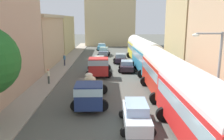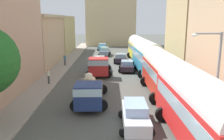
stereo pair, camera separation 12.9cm
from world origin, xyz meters
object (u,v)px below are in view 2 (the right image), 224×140
object	(u,v)px
car_4	(127,66)
streetlamp_near	(214,72)
pedestrian_0	(49,75)
car_1	(105,51)
car_3	(135,115)
car_2	(102,47)
pedestrian_1	(65,59)
parked_bus_1	(162,70)
parked_bus_0	(198,105)
cargo_truck_0	(90,91)
parked_bus_3	(138,47)
parked_bus_2	(147,55)
car_5	(121,58)
car_0	(99,62)
cargo_truck_1	(99,66)

from	to	relation	value
car_4	streetlamp_near	size ratio (longest dim) A/B	0.61
car_4	pedestrian_0	xyz separation A→B (m)	(-8.94, -6.56, 0.29)
car_1	car_3	distance (m)	30.66
car_2	pedestrian_1	distance (m)	19.32
parked_bus_1	streetlamp_near	xyz separation A→B (m)	(1.62, -7.02, 1.45)
parked_bus_0	parked_bus_1	size ratio (longest dim) A/B	1.11
car_1	cargo_truck_0	bearing A→B (deg)	-91.35
car_4	pedestrian_0	distance (m)	11.09
parked_bus_3	pedestrian_0	world-z (taller)	parked_bus_3
parked_bus_3	car_4	xyz separation A→B (m)	(-2.51, -8.16, -1.54)
parked_bus_2	car_2	size ratio (longest dim) A/B	2.26
car_1	car_2	distance (m)	8.28
parked_bus_2	car_2	world-z (taller)	parked_bus_2
cargo_truck_0	car_5	xyz separation A→B (m)	(3.45, 18.79, -0.43)
parked_bus_2	car_4	distance (m)	3.09
cargo_truck_0	streetlamp_near	world-z (taller)	streetlamp_near
car_1	car_3	world-z (taller)	car_3
car_2	pedestrian_1	bearing A→B (deg)	-105.09
parked_bus_1	car_0	bearing A→B (deg)	117.21
parked_bus_0	parked_bus_2	bearing A→B (deg)	90.00
parked_bus_1	car_1	world-z (taller)	parked_bus_1
pedestrian_0	pedestrian_1	distance (m)	10.01
car_1	car_5	xyz separation A→B (m)	(2.83, -7.70, -0.06)
car_0	cargo_truck_0	bearing A→B (deg)	-90.45
parked_bus_3	car_2	size ratio (longest dim) A/B	2.46
cargo_truck_0	car_3	bearing A→B (deg)	-50.67
parked_bus_3	car_3	size ratio (longest dim) A/B	2.26
parked_bus_2	pedestrian_1	world-z (taller)	parked_bus_2
streetlamp_near	parked_bus_0	bearing A→B (deg)	-129.44
parked_bus_1	pedestrian_1	size ratio (longest dim) A/B	4.75
parked_bus_0	cargo_truck_0	distance (m)	9.05
pedestrian_1	parked_bus_3	bearing A→B (deg)	22.11
cargo_truck_1	car_5	distance (m)	9.20
car_2	car_4	xyz separation A→B (m)	(4.06, -22.10, -0.04)
car_0	car_5	xyz separation A→B (m)	(3.33, 3.58, -0.05)
parked_bus_0	car_1	world-z (taller)	parked_bus_0
car_0	parked_bus_3	bearing A→B (deg)	41.26
cargo_truck_0	car_0	bearing A→B (deg)	89.55
parked_bus_2	cargo_truck_0	bearing A→B (deg)	-118.83
streetlamp_near	cargo_truck_1	bearing A→B (deg)	118.57
pedestrian_1	streetlamp_near	size ratio (longest dim) A/B	0.30
car_3	streetlamp_near	distance (m)	5.62
cargo_truck_1	car_1	distance (m)	16.33
cargo_truck_0	car_1	size ratio (longest dim) A/B	1.66
parked_bus_3	pedestrian_1	world-z (taller)	parked_bus_3
parked_bus_3	car_5	distance (m)	3.95
car_0	car_2	xyz separation A→B (m)	(-0.19, 19.54, -0.03)
parked_bus_1	parked_bus_2	bearing A→B (deg)	90.00
car_2	car_3	world-z (taller)	car_3
parked_bus_0	pedestrian_1	world-z (taller)	parked_bus_0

